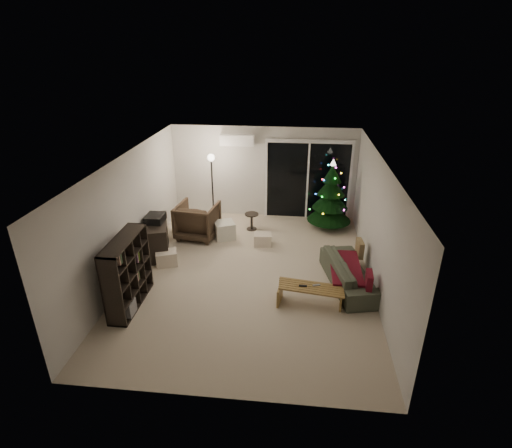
# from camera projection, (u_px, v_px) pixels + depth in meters

# --- Properties ---
(room) EXTENTS (6.50, 7.51, 2.60)m
(room) POSITION_uv_depth(u_px,v_px,m) (276.00, 205.00, 9.35)
(room) COLOR beige
(room) RESTS_ON ground
(bookshelf) EXTENTS (0.53, 1.40, 1.37)m
(bookshelf) POSITION_uv_depth(u_px,v_px,m) (119.00, 272.00, 7.26)
(bookshelf) COLOR black
(bookshelf) RESTS_ON floor
(media_cabinet) EXTENTS (0.84, 1.33, 0.78)m
(media_cabinet) POSITION_uv_depth(u_px,v_px,m) (157.00, 237.00, 9.22)
(media_cabinet) COLOR black
(media_cabinet) RESTS_ON floor
(stereo) EXTENTS (0.40, 0.47, 0.17)m
(stereo) POSITION_uv_depth(u_px,v_px,m) (155.00, 218.00, 9.03)
(stereo) COLOR black
(stereo) RESTS_ON media_cabinet
(armchair) EXTENTS (1.07, 1.09, 0.89)m
(armchair) POSITION_uv_depth(u_px,v_px,m) (198.00, 220.00, 9.95)
(armchair) COLOR #4A3B2D
(armchair) RESTS_ON floor
(ottoman) EXTENTS (0.62, 0.62, 0.43)m
(ottoman) POSITION_uv_depth(u_px,v_px,m) (224.00, 230.00, 9.98)
(ottoman) COLOR silver
(ottoman) RESTS_ON floor
(cardboard_box_a) EXTENTS (0.54, 0.48, 0.32)m
(cardboard_box_a) POSITION_uv_depth(u_px,v_px,m) (167.00, 258.00, 8.79)
(cardboard_box_a) COLOR beige
(cardboard_box_a) RESTS_ON floor
(cardboard_box_b) EXTENTS (0.45, 0.35, 0.29)m
(cardboard_box_b) POSITION_uv_depth(u_px,v_px,m) (263.00, 239.00, 9.65)
(cardboard_box_b) COLOR beige
(cardboard_box_b) RESTS_ON floor
(side_table) EXTENTS (0.43, 0.43, 0.45)m
(side_table) POSITION_uv_depth(u_px,v_px,m) (252.00, 221.00, 10.43)
(side_table) COLOR black
(side_table) RESTS_ON floor
(floor_lamp) EXTENTS (0.30, 0.30, 1.89)m
(floor_lamp) POSITION_uv_depth(u_px,v_px,m) (213.00, 192.00, 10.40)
(floor_lamp) COLOR black
(floor_lamp) RESTS_ON floor
(sofa) EXTENTS (1.13, 2.00, 0.55)m
(sofa) POSITION_uv_depth(u_px,v_px,m) (350.00, 273.00, 8.01)
(sofa) COLOR #34382C
(sofa) RESTS_ON floor
(sofa_throw) EXTENTS (0.59, 1.36, 0.05)m
(sofa_throw) POSITION_uv_depth(u_px,v_px,m) (345.00, 267.00, 7.97)
(sofa_throw) COLOR maroon
(sofa_throw) RESTS_ON sofa
(cushion_a) EXTENTS (0.14, 0.37, 0.36)m
(cushion_a) POSITION_uv_depth(u_px,v_px,m) (360.00, 248.00, 8.48)
(cushion_a) COLOR olive
(cushion_a) RESTS_ON sofa
(cushion_b) EXTENTS (0.13, 0.37, 0.36)m
(cushion_b) POSITION_uv_depth(u_px,v_px,m) (369.00, 282.00, 7.31)
(cushion_b) COLOR maroon
(cushion_b) RESTS_ON sofa
(coffee_table) EXTENTS (1.25, 0.60, 0.38)m
(coffee_table) POSITION_uv_depth(u_px,v_px,m) (310.00, 295.00, 7.45)
(coffee_table) COLOR olive
(coffee_table) RESTS_ON floor
(remote_a) EXTENTS (0.15, 0.05, 0.02)m
(remote_a) POSITION_uv_depth(u_px,v_px,m) (303.00, 286.00, 7.38)
(remote_a) COLOR black
(remote_a) RESTS_ON coffee_table
(remote_b) EXTENTS (0.15, 0.09, 0.02)m
(remote_b) POSITION_uv_depth(u_px,v_px,m) (316.00, 285.00, 7.40)
(remote_b) COLOR slate
(remote_b) RESTS_ON coffee_table
(christmas_tree) EXTENTS (1.43, 1.43, 1.86)m
(christmas_tree) POSITION_uv_depth(u_px,v_px,m) (331.00, 194.00, 10.26)
(christmas_tree) COLOR black
(christmas_tree) RESTS_ON floor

